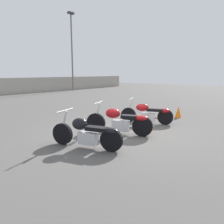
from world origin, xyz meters
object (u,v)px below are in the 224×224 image
(motorcycle_slot_1, at_px, (120,121))
(traffic_cone_near, at_px, (178,112))
(motorcycle_slot_0, at_px, (88,133))
(traffic_cone_far, at_px, (148,124))
(light_pole_right, at_px, (72,46))
(motorcycle_slot_2, at_px, (148,113))

(motorcycle_slot_1, height_order, traffic_cone_near, motorcycle_slot_1)
(motorcycle_slot_0, distance_m, motorcycle_slot_1, 1.52)
(motorcycle_slot_1, bearing_deg, traffic_cone_far, -45.61)
(light_pole_right, bearing_deg, motorcycle_slot_0, -130.35)
(motorcycle_slot_1, bearing_deg, motorcycle_slot_2, -19.02)
(motorcycle_slot_0, height_order, motorcycle_slot_2, motorcycle_slot_0)
(light_pole_right, xyz_separation_m, motorcycle_slot_0, (-12.20, -14.36, -4.32))
(light_pole_right, relative_size, traffic_cone_near, 16.88)
(light_pole_right, relative_size, motorcycle_slot_1, 3.97)
(traffic_cone_near, bearing_deg, light_pole_right, 64.42)
(motorcycle_slot_1, height_order, motorcycle_slot_2, motorcycle_slot_1)
(motorcycle_slot_0, xyz_separation_m, traffic_cone_near, (5.19, -0.29, -0.15))
(motorcycle_slot_1, distance_m, traffic_cone_near, 3.70)
(motorcycle_slot_1, bearing_deg, light_pole_right, 32.61)
(traffic_cone_far, bearing_deg, light_pole_right, 56.58)
(motorcycle_slot_1, distance_m, traffic_cone_far, 1.10)
(motorcycle_slot_2, height_order, traffic_cone_far, motorcycle_slot_2)
(motorcycle_slot_2, relative_size, traffic_cone_near, 3.88)
(light_pole_right, relative_size, traffic_cone_far, 18.63)
(motorcycle_slot_2, bearing_deg, traffic_cone_near, -36.34)
(light_pole_right, bearing_deg, motorcycle_slot_1, -126.86)
(motorcycle_slot_0, xyz_separation_m, traffic_cone_far, (2.50, -0.35, -0.18))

